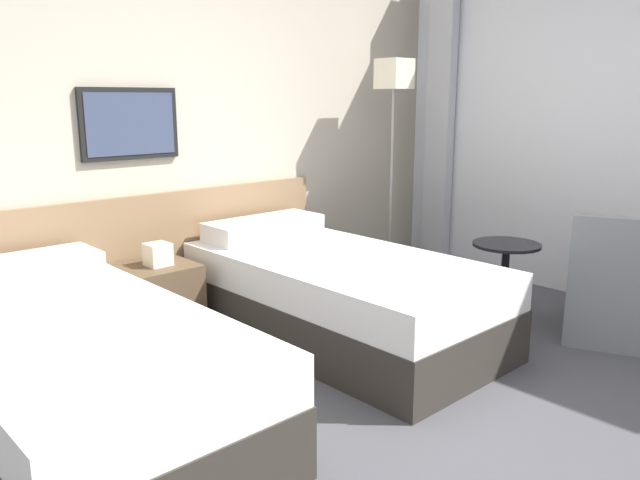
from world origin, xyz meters
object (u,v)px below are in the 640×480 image
object	(u,v)px
floor_lamp	(394,98)
nightstand	(161,300)
armchair	(640,296)
bed_near_door	(78,372)
bed_near_window	(339,295)
side_table	(505,269)

from	to	relation	value
floor_lamp	nightstand	bearing A→B (deg)	176.08
nightstand	armchair	size ratio (longest dim) A/B	0.57
bed_near_door	nightstand	bearing A→B (deg)	42.21
floor_lamp	bed_near_door	bearing A→B (deg)	-167.88
floor_lamp	armchair	world-z (taller)	floor_lamp
bed_near_window	nightstand	bearing A→B (deg)	137.79
nightstand	side_table	size ratio (longest dim) A/B	1.08
nightstand	armchair	distance (m)	3.00
floor_lamp	side_table	xyz separation A→B (m)	(-0.26, -1.22, -1.09)
bed_near_window	armchair	world-z (taller)	armchair
nightstand	bed_near_door	bearing A→B (deg)	-137.79
nightstand	side_table	bearing A→B (deg)	-37.48
floor_lamp	armchair	xyz separation A→B (m)	(0.16, -1.92, -1.21)
bed_near_window	armchair	size ratio (longest dim) A/B	1.88
side_table	floor_lamp	bearing A→B (deg)	77.95
nightstand	armchair	xyz separation A→B (m)	(2.19, -2.06, 0.03)
bed_near_window	side_table	world-z (taller)	bed_near_window
bed_near_door	side_table	world-z (taller)	bed_near_door
nightstand	bed_near_window	bearing A→B (deg)	-42.21
side_table	armchair	xyz separation A→B (m)	(0.42, -0.70, -0.11)
floor_lamp	side_table	bearing A→B (deg)	-102.05
bed_near_door	armchair	size ratio (longest dim) A/B	1.88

